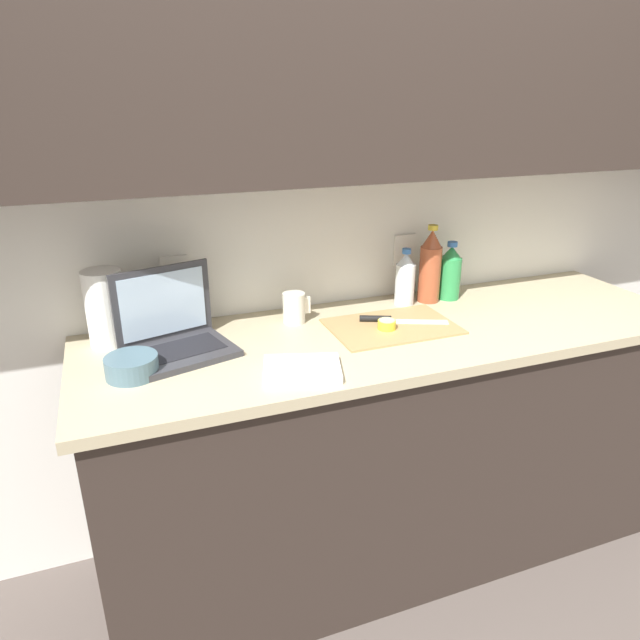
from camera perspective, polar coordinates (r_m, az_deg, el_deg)
ground_plane at (r=2.47m, az=6.77°, el=-21.25°), size 12.00×12.00×0.00m
wall_back at (r=2.04m, az=5.35°, el=18.27°), size 5.20×0.38×2.60m
counter_unit at (r=2.18m, az=7.71°, el=-11.91°), size 2.13×0.66×0.93m
laptop at (r=1.82m, az=-14.42°, el=-1.18°), size 0.36×0.31×0.25m
cutting_board at (r=1.97m, az=7.20°, el=-0.63°), size 0.43×0.29×0.01m
knife at (r=1.99m, az=6.81°, el=0.05°), size 0.29×0.15×0.02m
lemon_half_cut at (r=1.93m, az=6.74°, el=-0.48°), size 0.06×0.06×0.03m
bottle_green_soda at (r=2.26m, az=12.87°, el=4.61°), size 0.08×0.08×0.23m
bottle_oil_tall at (r=2.20m, az=10.96°, el=5.24°), size 0.08×0.08×0.30m
bottle_water_clear at (r=2.16m, az=8.50°, el=4.04°), size 0.07×0.07×0.22m
measuring_cup at (r=1.98m, az=-2.60°, el=1.23°), size 0.10×0.08×0.11m
bowl_white at (r=1.70m, az=-18.31°, el=-4.41°), size 0.15×0.15×0.06m
paper_towel_roll at (r=1.90m, az=-20.66°, el=1.11°), size 0.12×0.12×0.25m
dish_towel at (r=1.64m, az=-1.81°, el=-4.92°), size 0.26×0.22×0.02m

